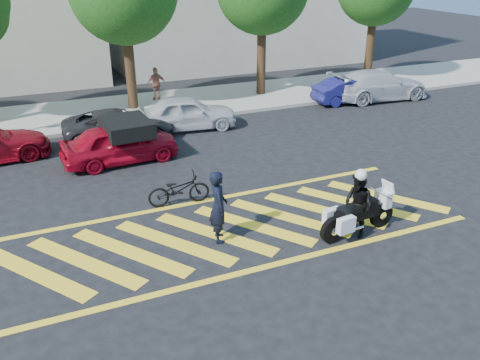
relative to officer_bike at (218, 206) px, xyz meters
name	(u,v)px	position (x,y,z in m)	size (l,w,h in m)	color
ground	(236,229)	(0.60, 0.30, -0.94)	(90.00, 90.00, 0.00)	black
sidewalk	(134,109)	(0.60, 12.30, -0.86)	(60.00, 5.00, 0.15)	#9E998E
crosswalk	(235,229)	(0.56, 0.30, -0.94)	(12.33, 4.00, 0.01)	yellow
officer_bike	(218,206)	(0.00, 0.00, 0.00)	(0.69, 0.45, 1.88)	black
bicycle	(179,189)	(-0.33, 2.30, -0.47)	(0.62, 1.79, 0.94)	black
police_motorcycle	(357,215)	(3.33, -1.18, -0.38)	(2.34, 0.80, 1.03)	black
officer_moto	(358,205)	(3.31, -1.18, -0.09)	(0.82, 0.64, 1.69)	black
red_convertible	(120,143)	(-1.19, 6.25, -0.26)	(1.60, 3.97, 1.35)	#A0071B
parked_mid_left	(119,125)	(-0.77, 8.60, -0.35)	(1.95, 4.23, 1.18)	black
parked_mid_right	(187,113)	(2.06, 8.77, -0.26)	(1.61, 4.00, 1.36)	#BCBDC1
parked_right	(350,90)	(10.50, 9.50, -0.34)	(1.27, 3.63, 1.20)	navy
parked_far_right	(379,85)	(12.14, 9.40, -0.22)	(2.03, 4.99, 1.45)	#B4B7BC
pedestrian_right	(156,84)	(1.96, 13.17, -0.01)	(0.92, 0.38, 1.57)	#925642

